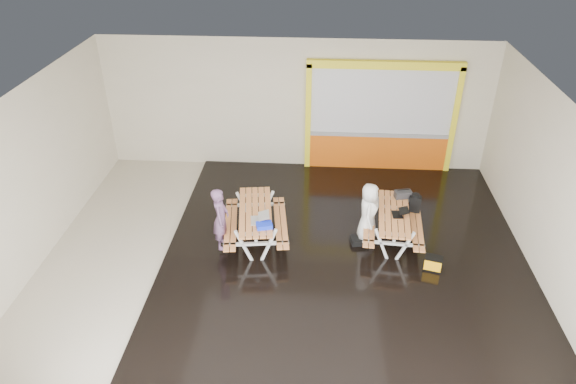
# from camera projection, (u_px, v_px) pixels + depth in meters

# --- Properties ---
(room) EXTENTS (10.02, 8.02, 3.52)m
(room) POSITION_uv_depth(u_px,v_px,m) (285.00, 183.00, 10.08)
(room) COLOR beige
(room) RESTS_ON ground
(deck) EXTENTS (7.50, 7.98, 0.05)m
(deck) POSITION_uv_depth(u_px,v_px,m) (345.00, 256.00, 10.90)
(deck) COLOR black
(deck) RESTS_ON room
(kiosk) EXTENTS (3.88, 0.16, 3.00)m
(kiosk) POSITION_uv_depth(u_px,v_px,m) (380.00, 120.00, 13.47)
(kiosk) COLOR #DD5B0F
(kiosk) RESTS_ON room
(picnic_table_left) EXTENTS (1.55, 2.10, 0.78)m
(picnic_table_left) POSITION_uv_depth(u_px,v_px,m) (256.00, 218.00, 11.11)
(picnic_table_left) COLOR #DB8748
(picnic_table_left) RESTS_ON deck
(picnic_table_right) EXTENTS (1.38, 1.92, 0.73)m
(picnic_table_right) POSITION_uv_depth(u_px,v_px,m) (393.00, 219.00, 11.11)
(picnic_table_right) COLOR #DB8748
(picnic_table_right) RESTS_ON deck
(person_left) EXTENTS (0.34, 0.51, 1.38)m
(person_left) POSITION_uv_depth(u_px,v_px,m) (221.00, 219.00, 10.70)
(person_left) COLOR #69476A
(person_left) RESTS_ON deck
(person_right) EXTENTS (0.49, 0.69, 1.31)m
(person_right) POSITION_uv_depth(u_px,v_px,m) (369.00, 212.00, 11.00)
(person_right) COLOR white
(person_right) RESTS_ON deck
(laptop_left) EXTENTS (0.43, 0.40, 0.16)m
(laptop_left) POSITION_uv_depth(u_px,v_px,m) (259.00, 219.00, 10.66)
(laptop_left) COLOR silver
(laptop_left) RESTS_ON picnic_table_left
(laptop_right) EXTENTS (0.34, 0.30, 0.14)m
(laptop_right) POSITION_uv_depth(u_px,v_px,m) (400.00, 213.00, 10.93)
(laptop_right) COLOR black
(laptop_right) RESTS_ON picnic_table_right
(blue_pouch) EXTENTS (0.36, 0.29, 0.09)m
(blue_pouch) POSITION_uv_depth(u_px,v_px,m) (264.00, 225.00, 10.46)
(blue_pouch) COLOR #142EE3
(blue_pouch) RESTS_ON picnic_table_left
(toolbox) EXTENTS (0.40, 0.26, 0.21)m
(toolbox) POSITION_uv_depth(u_px,v_px,m) (403.00, 194.00, 11.51)
(toolbox) COLOR black
(toolbox) RESTS_ON picnic_table_right
(backpack) EXTENTS (0.29, 0.22, 0.44)m
(backpack) POSITION_uv_depth(u_px,v_px,m) (415.00, 203.00, 11.48)
(backpack) COLOR black
(backpack) RESTS_ON picnic_table_right
(dark_case) EXTENTS (0.42, 0.34, 0.14)m
(dark_case) POSITION_uv_depth(u_px,v_px,m) (360.00, 240.00, 11.22)
(dark_case) COLOR black
(dark_case) RESTS_ON deck
(fluke_bag) EXTENTS (0.40, 0.31, 0.30)m
(fluke_bag) POSITION_uv_depth(u_px,v_px,m) (433.00, 263.00, 10.42)
(fluke_bag) COLOR black
(fluke_bag) RESTS_ON deck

